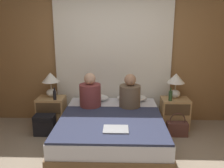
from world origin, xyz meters
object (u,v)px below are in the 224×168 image
at_px(person_left_in_bed, 90,94).
at_px(beer_bottle_on_left_stand, 55,95).
at_px(nightstand_left, 52,112).
at_px(person_right_in_bed, 130,95).
at_px(pillow_right, 132,98).
at_px(laptop_on_bed, 116,129).
at_px(nightstand_right, 174,113).
at_px(lamp_right, 176,82).
at_px(backpack_on_floor, 45,124).
at_px(bed, 111,131).
at_px(handbag_on_floor, 177,128).
at_px(lamp_left, 51,81).
at_px(pillow_left, 94,98).
at_px(beer_bottle_on_right_stand, 170,96).

relative_size(person_left_in_bed, beer_bottle_on_left_stand, 2.71).
distance_m(nightstand_left, person_right_in_bed, 1.55).
bearing_deg(pillow_right, laptop_on_bed, -102.02).
bearing_deg(nightstand_right, person_left_in_bed, -169.24).
xyz_separation_m(lamp_right, person_left_in_bed, (-1.53, -0.36, -0.14)).
height_order(nightstand_right, pillow_right, pillow_right).
bearing_deg(person_right_in_bed, backpack_on_floor, -177.22).
bearing_deg(bed, nightstand_right, 30.84).
bearing_deg(handbag_on_floor, pillow_right, 151.40).
height_order(lamp_left, pillow_left, lamp_left).
bearing_deg(pillow_right, bed, -114.89).
height_order(person_right_in_bed, beer_bottle_on_right_stand, person_right_in_bed).
height_order(beer_bottle_on_right_stand, handbag_on_floor, beer_bottle_on_right_stand).
height_order(pillow_right, beer_bottle_on_left_stand, beer_bottle_on_left_stand).
distance_m(person_left_in_bed, backpack_on_floor, 0.96).
distance_m(nightstand_left, backpack_on_floor, 0.37).
height_order(lamp_left, backpack_on_floor, lamp_left).
distance_m(bed, backpack_on_floor, 1.22).
height_order(nightstand_right, person_left_in_bed, person_left_in_bed).
height_order(backpack_on_floor, handbag_on_floor, handbag_on_floor).
bearing_deg(bed, handbag_on_floor, 16.97).
bearing_deg(backpack_on_floor, beer_bottle_on_left_stand, 61.02).
bearing_deg(person_left_in_bed, laptop_on_bed, -64.33).
xyz_separation_m(nightstand_right, laptop_on_bed, (-1.08, -1.23, 0.24)).
xyz_separation_m(nightstand_right, handbag_on_floor, (-0.02, -0.34, -0.15)).
xyz_separation_m(lamp_left, beer_bottle_on_right_stand, (2.18, -0.18, -0.21)).
height_order(lamp_left, beer_bottle_on_left_stand, lamp_left).
distance_m(pillow_left, backpack_on_floor, 1.00).
height_order(bed, person_right_in_bed, person_right_in_bed).
bearing_deg(lamp_right, laptop_on_bed, -129.59).
xyz_separation_m(pillow_right, person_right_in_bed, (-0.05, -0.37, 0.18)).
height_order(nightstand_left, person_left_in_bed, person_left_in_bed).
bearing_deg(nightstand_right, beer_bottle_on_right_stand, -136.99).
height_order(nightstand_right, laptop_on_bed, nightstand_right).
xyz_separation_m(nightstand_left, pillow_left, (0.80, 0.08, 0.26)).
xyz_separation_m(person_left_in_bed, beer_bottle_on_right_stand, (1.41, 0.18, -0.07)).
height_order(bed, pillow_left, pillow_left).
xyz_separation_m(lamp_right, backpack_on_floor, (-2.33, -0.43, -0.67)).
bearing_deg(person_right_in_bed, lamp_left, 166.16).
bearing_deg(nightstand_left, nightstand_right, 0.00).
xyz_separation_m(pillow_right, handbag_on_floor, (0.77, -0.42, -0.41)).
xyz_separation_m(pillow_right, backpack_on_floor, (-1.54, -0.44, -0.34)).
relative_size(pillow_right, person_right_in_bed, 0.93).
bearing_deg(lamp_right, beer_bottle_on_right_stand, -123.89).
relative_size(pillow_left, pillow_right, 1.00).
relative_size(nightstand_left, backpack_on_floor, 1.57).
bearing_deg(nightstand_left, lamp_right, 1.68).
xyz_separation_m(beer_bottle_on_right_stand, handbag_on_floor, (0.10, -0.23, -0.52)).
relative_size(person_left_in_bed, handbag_on_floor, 1.45).
height_order(lamp_right, person_right_in_bed, person_right_in_bed).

